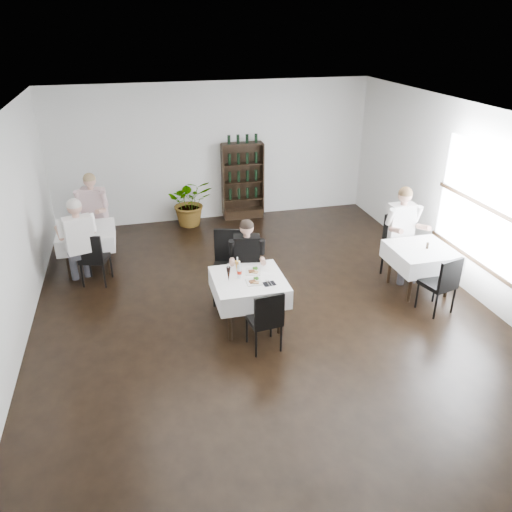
{
  "coord_description": "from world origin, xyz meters",
  "views": [
    {
      "loc": [
        -1.77,
        -6.21,
        4.22
      ],
      "look_at": [
        -0.14,
        0.2,
        1.01
      ],
      "focal_mm": 35.0,
      "sensor_mm": 36.0,
      "label": 1
    }
  ],
  "objects_px": {
    "wine_shelf": "(243,182)",
    "main_table": "(249,287)",
    "diner_main": "(247,258)",
    "potted_tree": "(190,202)"
  },
  "relations": [
    {
      "from": "main_table",
      "to": "diner_main",
      "type": "bearing_deg",
      "value": 79.38
    },
    {
      "from": "wine_shelf",
      "to": "diner_main",
      "type": "height_order",
      "value": "wine_shelf"
    },
    {
      "from": "potted_tree",
      "to": "diner_main",
      "type": "relative_size",
      "value": 0.73
    },
    {
      "from": "wine_shelf",
      "to": "main_table",
      "type": "distance_m",
      "value": 4.41
    },
    {
      "from": "main_table",
      "to": "diner_main",
      "type": "xyz_separation_m",
      "value": [
        0.09,
        0.5,
        0.22
      ]
    },
    {
      "from": "potted_tree",
      "to": "diner_main",
      "type": "bearing_deg",
      "value": -83.52
    },
    {
      "from": "potted_tree",
      "to": "wine_shelf",
      "type": "bearing_deg",
      "value": 7.16
    },
    {
      "from": "main_table",
      "to": "diner_main",
      "type": "distance_m",
      "value": 0.56
    },
    {
      "from": "main_table",
      "to": "wine_shelf",
      "type": "bearing_deg",
      "value": 78.22
    },
    {
      "from": "potted_tree",
      "to": "diner_main",
      "type": "distance_m",
      "value": 3.69
    }
  ]
}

